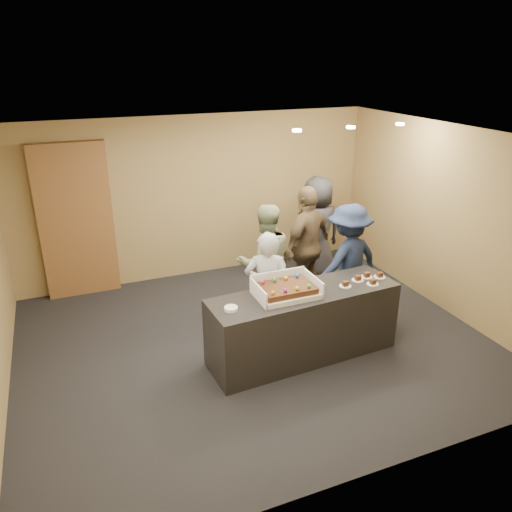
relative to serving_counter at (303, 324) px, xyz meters
name	(u,v)px	position (x,y,z in m)	size (l,w,h in m)	color
room	(254,248)	(-0.45, 0.52, 0.90)	(6.04, 6.00, 2.70)	black
serving_counter	(303,324)	(0.00, 0.00, 0.00)	(2.40, 0.70, 0.90)	black
storage_cabinet	(76,222)	(-2.41, 2.93, 0.75)	(1.09, 0.15, 2.40)	brown
cake_box	(285,291)	(-0.25, 0.03, 0.50)	(0.75, 0.52, 0.22)	white
sheet_cake	(286,288)	(-0.25, 0.00, 0.55)	(0.64, 0.44, 0.12)	#31190B
plate_stack	(231,309)	(-0.98, -0.09, 0.47)	(0.15, 0.15, 0.04)	white
slice_a	(345,285)	(0.54, -0.05, 0.47)	(0.15, 0.15, 0.07)	white
slice_b	(358,279)	(0.78, 0.04, 0.47)	(0.15, 0.15, 0.07)	white
slice_c	(373,283)	(0.89, -0.13, 0.47)	(0.15, 0.15, 0.07)	white
slice_d	(367,276)	(0.94, 0.08, 0.47)	(0.15, 0.15, 0.07)	white
slice_e	(380,276)	(1.10, 0.02, 0.47)	(0.15, 0.15, 0.07)	white
person_server_grey	(267,290)	(-0.30, 0.45, 0.33)	(0.57, 0.38, 1.57)	#AFAFB4
person_sage_man	(265,262)	(-0.03, 1.17, 0.40)	(0.82, 0.64, 1.69)	gray
person_navy_man	(348,261)	(1.08, 0.75, 0.39)	(1.09, 0.62, 1.68)	#1A2541
person_brown_extra	(307,246)	(0.73, 1.33, 0.47)	(1.07, 0.45, 1.83)	brown
person_dark_suit	(317,230)	(1.24, 1.96, 0.44)	(0.87, 0.57, 1.78)	#28272C
ceiling_spotlights	(351,127)	(1.15, 1.02, 2.22)	(1.72, 0.12, 0.03)	#FFEAC6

